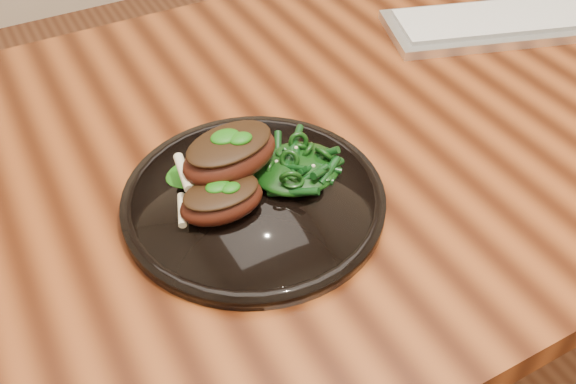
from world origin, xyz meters
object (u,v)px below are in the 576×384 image
at_px(desk, 345,161).
at_px(plate, 254,199).
at_px(lamb_chop_front, 221,199).
at_px(greens_heap, 297,164).
at_px(keyboard, 525,20).

bearing_deg(desk, plate, -153.02).
height_order(lamb_chop_front, greens_heap, lamb_chop_front).
distance_m(desk, keyboard, 0.40).
bearing_deg(desk, keyboard, 10.20).
bearing_deg(desk, greens_heap, -145.19).
distance_m(lamb_chop_front, keyboard, 0.64).
relative_size(plate, greens_heap, 2.84).
bearing_deg(greens_heap, lamb_chop_front, -171.20).
xyz_separation_m(plate, lamb_chop_front, (-0.04, -0.01, 0.03)).
bearing_deg(lamb_chop_front, greens_heap, 8.80).
bearing_deg(lamb_chop_front, keyboard, 15.97).
xyz_separation_m(plate, greens_heap, (0.06, 0.01, 0.03)).
height_order(plate, keyboard, keyboard).
bearing_deg(plate, desk, 26.98).
relative_size(lamb_chop_front, keyboard, 0.21).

